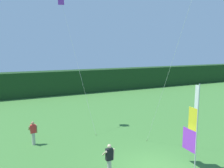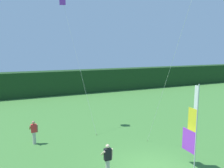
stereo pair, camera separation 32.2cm
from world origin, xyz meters
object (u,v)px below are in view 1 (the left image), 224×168
person_near_banner (33,132)px  kite_purple_box_0 (61,1)px  banner_flag (193,128)px  person_mid_field (109,159)px

person_near_banner → kite_purple_box_0: bearing=47.2°
person_near_banner → kite_purple_box_0: kite_purple_box_0 is taller
banner_flag → person_near_banner: (-7.53, 6.62, -1.37)m
kite_purple_box_0 → person_near_banner: bearing=-132.8°
banner_flag → person_mid_field: size_ratio=2.70×
banner_flag → person_mid_field: (-4.46, 0.97, -1.31)m
banner_flag → person_mid_field: bearing=167.7°
person_near_banner → person_mid_field: person_mid_field is taller
person_mid_field → kite_purple_box_0: bearing=91.4°
person_mid_field → banner_flag: bearing=-12.3°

